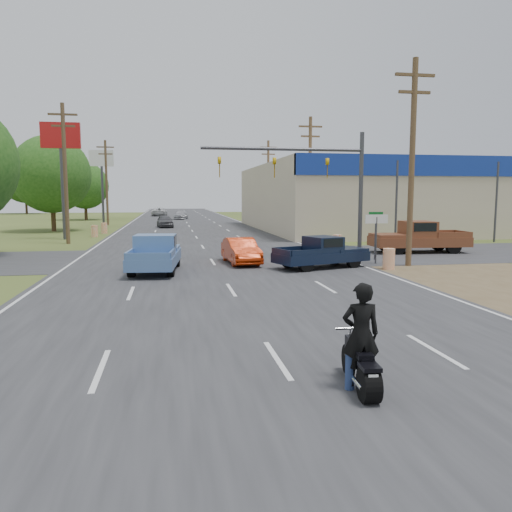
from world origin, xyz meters
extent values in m
plane|color=#3A491D|center=(0.00, 0.00, 0.00)|extent=(200.00, 200.00, 0.00)
cube|color=#2D2D30|center=(0.00, 40.00, 0.01)|extent=(15.00, 180.00, 0.02)
cube|color=#2D2D30|center=(0.00, 18.00, 0.01)|extent=(120.00, 10.00, 0.02)
cube|color=brown|center=(11.00, 10.00, 0.01)|extent=(8.00, 18.00, 0.01)
cube|color=#B7A88C|center=(32.00, 40.00, 3.30)|extent=(50.00, 28.00, 6.60)
cylinder|color=#4C3823|center=(9.50, 13.00, 5.00)|extent=(0.28, 0.28, 10.00)
cube|color=#4C3823|center=(9.50, 13.00, 9.20)|extent=(2.00, 0.14, 0.14)
cube|color=#4C3823|center=(9.50, 13.00, 8.40)|extent=(1.60, 0.14, 0.14)
cylinder|color=#4C3823|center=(9.50, 31.00, 5.00)|extent=(0.28, 0.28, 10.00)
cube|color=#4C3823|center=(9.50, 31.00, 9.20)|extent=(2.00, 0.14, 0.14)
cube|color=#4C3823|center=(9.50, 31.00, 8.40)|extent=(1.60, 0.14, 0.14)
cylinder|color=#4C3823|center=(9.50, 49.00, 5.00)|extent=(0.28, 0.28, 10.00)
cube|color=#4C3823|center=(9.50, 49.00, 9.20)|extent=(2.00, 0.14, 0.14)
cube|color=#4C3823|center=(9.50, 49.00, 8.40)|extent=(1.60, 0.14, 0.14)
cylinder|color=#4C3823|center=(-9.50, 28.00, 5.00)|extent=(0.28, 0.28, 10.00)
cube|color=#4C3823|center=(-9.50, 28.00, 9.20)|extent=(2.00, 0.14, 0.14)
cube|color=#4C3823|center=(-9.50, 28.00, 8.40)|extent=(1.60, 0.14, 0.14)
cylinder|color=#4C3823|center=(-9.50, 52.00, 5.00)|extent=(0.28, 0.28, 10.00)
cube|color=#4C3823|center=(-9.50, 52.00, 9.20)|extent=(2.00, 0.14, 0.14)
cube|color=#4C3823|center=(-9.50, 52.00, 8.40)|extent=(1.60, 0.14, 0.14)
cylinder|color=#422D19|center=(-13.50, 42.00, 1.62)|extent=(0.44, 0.44, 3.24)
sphere|color=#1B4814|center=(-13.50, 42.00, 5.58)|extent=(7.56, 7.56, 7.56)
cylinder|color=#422D19|center=(-14.20, 66.00, 1.44)|extent=(0.44, 0.44, 2.88)
sphere|color=#1B4814|center=(-14.20, 66.00, 4.96)|extent=(6.72, 6.72, 6.72)
cylinder|color=#422D19|center=(55.00, 70.00, 1.80)|extent=(0.44, 0.44, 3.60)
sphere|color=#1B4814|center=(55.00, 70.00, 6.20)|extent=(8.40, 8.40, 8.40)
cylinder|color=#422D19|center=(30.00, 95.00, 1.71)|extent=(0.44, 0.44, 3.42)
sphere|color=#1B4814|center=(30.00, 95.00, 5.89)|extent=(7.98, 7.98, 7.98)
cylinder|color=#422D19|center=(-30.00, 95.00, 1.89)|extent=(0.44, 0.44, 3.78)
sphere|color=#1B4814|center=(-30.00, 95.00, 6.51)|extent=(8.82, 8.82, 8.82)
cylinder|color=orange|center=(8.00, 12.00, 0.50)|extent=(0.56, 0.56, 1.00)
cylinder|color=orange|center=(8.40, 20.50, 0.50)|extent=(0.56, 0.56, 1.00)
cylinder|color=orange|center=(-8.50, 34.00, 0.50)|extent=(0.56, 0.56, 1.00)
cylinder|color=orange|center=(-8.20, 38.00, 0.50)|extent=(0.56, 0.56, 1.00)
cylinder|color=#3F3F44|center=(-10.50, 32.00, 4.50)|extent=(0.30, 0.30, 9.00)
cube|color=#B21414|center=(-10.50, 32.00, 8.20)|extent=(3.00, 0.35, 2.00)
cylinder|color=#3F3F44|center=(-10.50, 56.00, 4.50)|extent=(0.30, 0.30, 9.00)
cube|color=white|center=(-10.50, 56.00, 8.20)|extent=(3.00, 0.35, 2.00)
cylinder|color=#3F3F44|center=(8.20, 14.00, 1.20)|extent=(0.08, 0.08, 2.40)
cube|color=white|center=(8.20, 14.00, 2.30)|extent=(1.20, 0.05, 0.45)
cylinder|color=#3F3F44|center=(8.80, 15.50, 1.20)|extent=(0.08, 0.08, 2.40)
cube|color=#0C591E|center=(8.80, 15.50, 2.50)|extent=(0.80, 0.04, 0.22)
cylinder|color=#3F3F44|center=(8.50, 17.00, 3.50)|extent=(0.24, 0.24, 7.00)
cylinder|color=#3F3F44|center=(4.00, 17.00, 6.00)|extent=(9.00, 0.18, 0.18)
imported|color=gold|center=(6.50, 17.00, 5.55)|extent=(0.18, 0.40, 1.10)
imported|color=gold|center=(3.50, 17.00, 5.55)|extent=(0.18, 0.40, 1.10)
imported|color=gold|center=(0.50, 17.00, 5.55)|extent=(0.18, 0.40, 1.10)
imported|color=#AF2808|center=(1.38, 15.19, 0.66)|extent=(1.71, 4.08, 1.31)
cylinder|color=black|center=(1.06, -2.37, 0.30)|extent=(0.34, 0.63, 0.60)
cylinder|color=black|center=(1.18, -1.05, 0.30)|extent=(0.16, 0.61, 0.60)
cube|color=black|center=(1.12, -1.69, 0.57)|extent=(0.29, 1.11, 0.27)
cube|color=black|center=(1.14, -1.46, 0.75)|extent=(0.28, 0.52, 0.20)
cube|color=black|center=(1.10, -1.96, 0.71)|extent=(0.32, 0.52, 0.09)
cylinder|color=white|center=(1.17, -1.19, 0.96)|extent=(0.60, 0.10, 0.05)
cube|color=white|center=(1.05, -2.57, 0.50)|extent=(0.17, 0.03, 0.11)
imported|color=black|center=(1.11, -1.83, 0.93)|extent=(0.71, 0.50, 1.86)
cylinder|color=black|center=(-3.54, 14.75, 0.39)|extent=(0.37, 0.81, 0.79)
cylinder|color=black|center=(-1.89, 14.59, 0.39)|extent=(0.37, 0.81, 0.79)
cylinder|color=black|center=(-3.83, 11.68, 0.39)|extent=(0.37, 0.81, 0.79)
cylinder|color=black|center=(-2.18, 11.53, 0.39)|extent=(0.37, 0.81, 0.79)
cube|color=#5074AB|center=(-2.86, 13.14, 0.61)|extent=(2.45, 5.29, 0.51)
cube|color=#5074AB|center=(-2.72, 14.67, 0.94)|extent=(2.05, 2.12, 0.18)
cube|color=#5074AB|center=(-2.85, 13.24, 1.28)|extent=(1.95, 1.70, 0.84)
cube|color=black|center=(-2.85, 13.24, 1.43)|extent=(1.96, 1.40, 0.44)
cube|color=#5074AB|center=(-3.10, 10.64, 1.01)|extent=(1.81, 0.25, 0.30)
cylinder|color=black|center=(6.05, 14.13, 0.35)|extent=(0.76, 0.48, 0.71)
cylinder|color=black|center=(6.53, 12.72, 0.35)|extent=(0.76, 0.48, 0.71)
cylinder|color=black|center=(3.44, 13.25, 0.35)|extent=(0.76, 0.48, 0.71)
cylinder|color=black|center=(3.91, 11.84, 0.35)|extent=(0.76, 0.48, 0.71)
cube|color=black|center=(4.98, 12.99, 0.55)|extent=(4.93, 3.15, 0.46)
cube|color=black|center=(6.29, 13.43, 0.84)|extent=(2.20, 2.15, 0.16)
cube|color=black|center=(5.07, 13.02, 1.15)|extent=(1.83, 1.99, 0.75)
cube|color=black|center=(5.07, 13.02, 1.28)|extent=(1.58, 1.93, 0.40)
cube|color=black|center=(2.84, 12.26, 0.90)|extent=(0.59, 1.57, 0.27)
cylinder|color=black|center=(11.09, 17.53, 0.45)|extent=(0.91, 0.38, 0.90)
cylinder|color=black|center=(11.19, 19.41, 0.45)|extent=(0.91, 0.38, 0.90)
cylinder|color=black|center=(14.59, 17.34, 0.45)|extent=(0.91, 0.38, 0.90)
cylinder|color=black|center=(14.69, 19.23, 0.45)|extent=(0.91, 0.38, 0.90)
cube|color=brown|center=(12.89, 18.38, 0.70)|extent=(5.95, 2.55, 0.58)
cube|color=brown|center=(11.14, 18.47, 1.07)|extent=(2.33, 2.25, 0.20)
cube|color=brown|center=(12.77, 18.38, 1.46)|extent=(1.86, 2.15, 0.95)
cube|color=black|center=(12.77, 18.38, 1.63)|extent=(1.51, 2.18, 0.51)
cube|color=brown|center=(15.75, 18.23, 1.15)|extent=(0.20, 2.07, 0.34)
imported|color=#4D4D51|center=(-2.72, 46.19, 0.69)|extent=(2.02, 4.19, 1.38)
imported|color=#ABABB0|center=(-0.50, 65.93, 0.65)|extent=(2.41, 4.70, 1.30)
imported|color=silver|center=(-3.91, 79.13, 0.73)|extent=(2.78, 5.41, 1.46)
camera|label=1|loc=(-2.18, -9.97, 3.45)|focal=35.00mm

